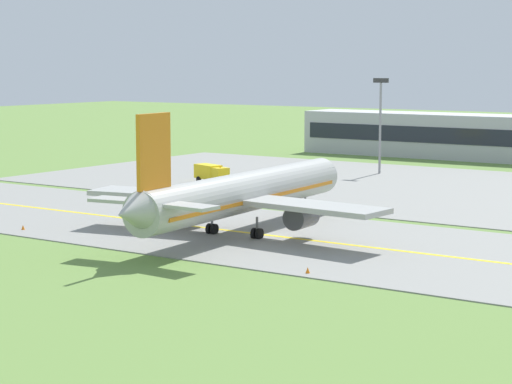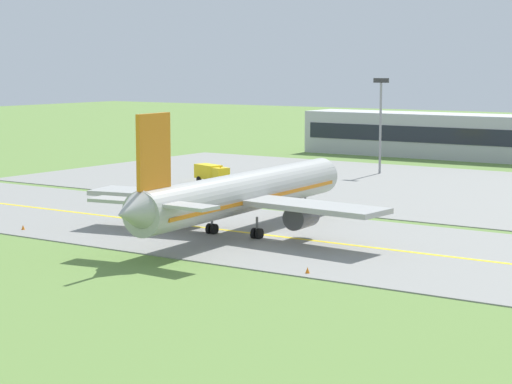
{
  "view_description": "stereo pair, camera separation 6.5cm",
  "coord_description": "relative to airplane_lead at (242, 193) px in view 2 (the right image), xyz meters",
  "views": [
    {
      "loc": [
        51.15,
        -78.41,
        16.9
      ],
      "look_at": [
        -3.2,
        1.82,
        4.0
      ],
      "focal_mm": 67.87,
      "sensor_mm": 36.0,
      "label": 1
    },
    {
      "loc": [
        51.21,
        -78.38,
        16.9
      ],
      "look_at": [
        -3.2,
        1.82,
        4.0
      ],
      "focal_mm": 67.87,
      "sensor_mm": 36.0,
      "label": 2
    }
  ],
  "objects": [
    {
      "name": "traffic_cone_mid_edge",
      "position": [
        -19.79,
        -10.7,
        -3.83
      ],
      "size": [
        0.44,
        0.44,
        0.6
      ],
      "primitive_type": "cone",
      "color": "orange",
      "rests_on": "ground"
    },
    {
      "name": "taxiway_strip",
      "position": [
        3.17,
        0.66,
        -4.08
      ],
      "size": [
        240.0,
        28.0,
        0.1
      ],
      "primitive_type": "cube",
      "color": "gray",
      "rests_on": "ground"
    },
    {
      "name": "ground_plane",
      "position": [
        3.17,
        0.66,
        -4.13
      ],
      "size": [
        500.0,
        500.0,
        0.0
      ],
      "primitive_type": "plane",
      "color": "olive"
    },
    {
      "name": "terminal_building",
      "position": [
        -9.85,
        85.8,
        -0.16
      ],
      "size": [
        63.93,
        10.11,
        9.11
      ],
      "color": "#B2B2B7",
      "rests_on": "ground"
    },
    {
      "name": "apron_light_mast",
      "position": [
        -12.94,
        55.49,
        5.19
      ],
      "size": [
        2.4,
        0.5,
        14.7
      ],
      "color": "gray",
      "rests_on": "ground"
    },
    {
      "name": "service_truck_fuel",
      "position": [
        -27.44,
        31.67,
        -2.6
      ],
      "size": [
        6.34,
        3.81,
        2.6
      ],
      "color": "yellow",
      "rests_on": "ground"
    },
    {
      "name": "traffic_cone_far_edge",
      "position": [
        -16.03,
        13.87,
        -3.83
      ],
      "size": [
        0.44,
        0.44,
        0.6
      ],
      "primitive_type": "cone",
      "color": "orange",
      "rests_on": "ground"
    },
    {
      "name": "traffic_cone_near_edge",
      "position": [
        14.88,
        -12.07,
        -3.83
      ],
      "size": [
        0.44,
        0.44,
        0.6
      ],
      "primitive_type": "cone",
      "color": "orange",
      "rests_on": "ground"
    },
    {
      "name": "airplane_lead",
      "position": [
        0.0,
        0.0,
        0.0
      ],
      "size": [
        32.46,
        39.65,
        12.7
      ],
      "color": "#ADADA8",
      "rests_on": "ground"
    },
    {
      "name": "taxiway_centreline",
      "position": [
        3.17,
        0.66,
        -4.03
      ],
      "size": [
        220.0,
        0.6,
        0.01
      ],
      "primitive_type": "cube",
      "color": "yellow",
      "rests_on": "taxiway_strip"
    }
  ]
}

